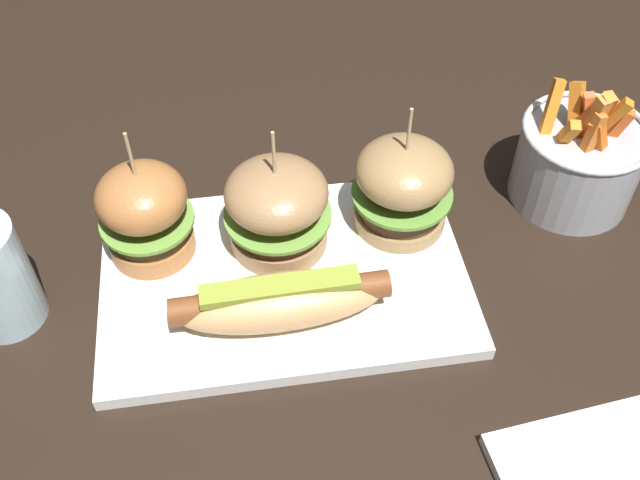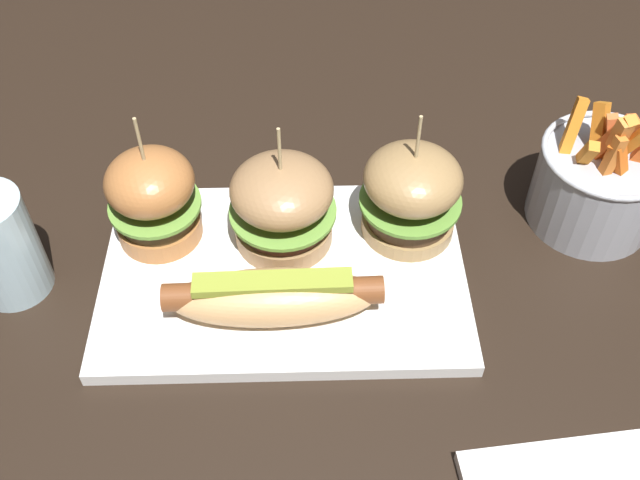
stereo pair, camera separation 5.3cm
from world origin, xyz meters
name	(u,v)px [view 1 (the left image)]	position (x,y,z in m)	size (l,w,h in m)	color
ground_plane	(285,282)	(0.00, 0.00, 0.00)	(3.00, 3.00, 0.00)	black
platter_main	(284,278)	(0.00, 0.00, 0.01)	(0.33, 0.22, 0.01)	white
hot_dog	(281,300)	(-0.01, -0.05, 0.04)	(0.19, 0.06, 0.05)	tan
slider_left	(145,213)	(-0.12, 0.05, 0.06)	(0.09, 0.09, 0.14)	#B16D39
slider_center	(283,207)	(0.00, 0.04, 0.06)	(0.10, 0.10, 0.13)	#9F764D
slider_right	(403,186)	(0.12, 0.05, 0.06)	(0.10, 0.10, 0.14)	#9F7B4C
fries_bucket	(578,160)	(0.30, 0.07, 0.05)	(0.13, 0.13, 0.14)	#A8AAB2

